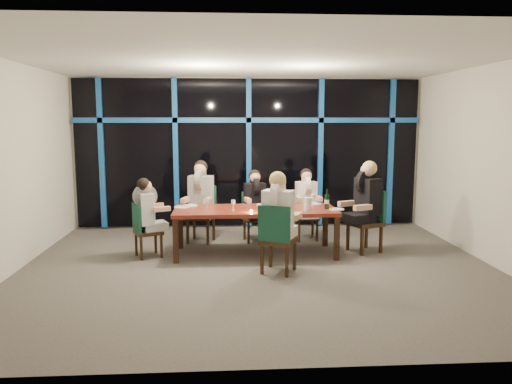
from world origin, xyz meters
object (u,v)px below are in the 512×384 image
diner_far_left (200,189)px  diner_far_mid (255,195)px  diner_near_mid (279,207)px  diner_end_left (147,206)px  chair_far_left (202,211)px  diner_end_right (366,193)px  chair_end_left (143,228)px  chair_end_right (369,217)px  chair_far_mid (254,214)px  water_pitcher (307,204)px  chair_far_right (305,212)px  wine_bottle (327,201)px  chair_near_mid (277,236)px  diner_far_right (306,194)px  dining_table (255,213)px

diner_far_left → diner_far_mid: bearing=15.0°
diner_near_mid → diner_end_left: bearing=-0.7°
chair_far_left → diner_far_left: bearing=-90.0°
diner_end_right → diner_near_mid: (-1.54, -1.03, -0.03)m
chair_end_left → chair_end_right: chair_end_right is taller
chair_far_mid → diner_near_mid: 2.00m
water_pitcher → diner_end_left: bearing=-179.3°
chair_far_right → diner_near_mid: (-0.71, -1.99, 0.45)m
chair_end_left → chair_far_right: bearing=-92.5°
chair_end_right → diner_near_mid: size_ratio=1.06×
wine_bottle → water_pitcher: wine_bottle is taller
chair_far_right → diner_end_left: size_ratio=1.05×
chair_near_mid → diner_far_right: diner_far_right is taller
diner_far_left → water_pitcher: bearing=-16.7°
dining_table → wine_bottle: 1.17m
chair_far_right → diner_far_mid: bearing=-176.0°
dining_table → chair_far_mid: (0.04, 0.94, -0.19)m
chair_far_left → diner_end_right: bearing=-3.7°
chair_near_mid → diner_near_mid: bearing=-90.0°
diner_end_left → wine_bottle: bearing=-114.6°
chair_far_mid → chair_far_right: bearing=-7.0°
diner_end_right → wine_bottle: 0.69m
diner_far_right → chair_end_left: bearing=-163.9°
diner_far_right → diner_end_left: (-2.69, -0.97, -0.02)m
chair_end_right → diner_end_left: 3.62m
chair_end_left → diner_end_right: 3.63m
diner_near_mid → wine_bottle: 1.26m
diner_end_right → chair_far_right: bearing=-160.6°
diner_far_mid → diner_end_right: bearing=-35.6°
wine_bottle → water_pitcher: size_ratio=1.59×
chair_far_left → diner_end_right: size_ratio=0.99×
diner_near_mid → water_pitcher: diner_near_mid is taller
dining_table → chair_near_mid: bearing=-77.6°
chair_far_left → diner_far_right: size_ratio=1.15×
chair_far_mid → diner_far_mid: bearing=-90.0°
chair_far_right → diner_far_right: bearing=-90.0°
chair_near_mid → diner_far_mid: bearing=-59.9°
chair_far_right → chair_end_left: size_ratio=1.03×
dining_table → chair_end_right: bearing=2.0°
diner_near_mid → wine_bottle: diner_near_mid is taller
chair_far_left → chair_near_mid: 2.31m
chair_far_right → diner_far_left: bearing=-179.9°
dining_table → water_pitcher: 0.85m
diner_near_mid → diner_far_right: bearing=-85.6°
water_pitcher → diner_far_right: bearing=85.2°
chair_far_mid → chair_end_left: (-1.82, -1.02, -0.01)m
dining_table → water_pitcher: bearing=-13.7°
chair_end_right → diner_far_mid: diner_far_mid is taller
dining_table → chair_far_left: (-0.90, 0.94, -0.13)m
wine_bottle → water_pitcher: bearing=-162.3°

